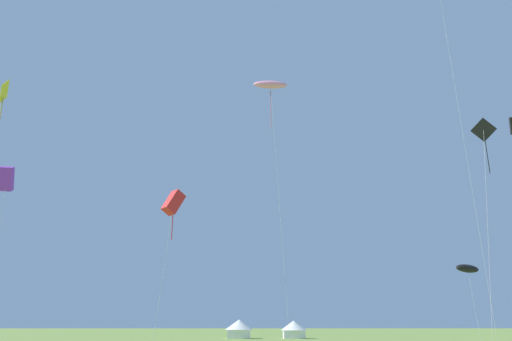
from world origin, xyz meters
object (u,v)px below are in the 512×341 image
Objects in this scene: kite_red_box at (173,203)px; festival_tent_right at (239,328)px; kite_purple_box at (6,179)px; kite_yellow_diamond at (3,97)px; festival_tent_center at (294,329)px; kite_black_parafoil at (467,269)px; kite_pink_parafoil at (270,85)px; kite_black_diamond at (484,137)px.

festival_tent_right is (3.90, 39.96, -8.82)m from kite_red_box.
kite_purple_box is 0.62× the size of kite_yellow_diamond.
kite_yellow_diamond reaches higher than festival_tent_center.
kite_purple_box is 41.44m from kite_black_parafoil.
kite_red_box is 42.60m from festival_tent_center.
festival_tent_center is at bearing 73.61° from kite_red_box.
festival_tent_right is (-22.94, 25.15, -5.81)m from kite_black_parafoil.
kite_pink_parafoil is 16.43m from kite_black_diamond.
kite_black_parafoil is 21.65m from kite_black_diamond.
kite_pink_parafoil is 42.73m from festival_tent_right.
kite_black_diamond is 49.22m from festival_tent_right.
kite_purple_box reaches higher than kite_red_box.
kite_pink_parafoil reaches higher than kite_black_diamond.
kite_yellow_diamond reaches higher than kite_purple_box.
kite_red_box reaches higher than kite_black_parafoil.
kite_red_box is at bearing 13.67° from kite_yellow_diamond.
festival_tent_center is (-8.52, 44.84, -12.08)m from kite_black_diamond.
festival_tent_center is at bearing 82.92° from kite_pink_parafoil.
kite_purple_box is 1.01× the size of kite_red_box.
festival_tent_right is at bearing 70.04° from kite_yellow_diamond.
kite_yellow_diamond is 51.23m from festival_tent_center.
kite_red_box is 1.44× the size of kite_black_parafoil.
kite_black_diamond is at bearing -79.24° from festival_tent_center.
kite_pink_parafoil is 5.24× the size of festival_tent_right.
kite_yellow_diamond is at bearing 176.33° from kite_black_diamond.
kite_black_diamond is at bearing -108.42° from kite_black_parafoil.
festival_tent_center is (11.76, 39.96, -8.91)m from kite_red_box.
kite_purple_box is at bearing -179.87° from kite_black_diamond.
kite_black_parafoil is at bearing 33.23° from kite_pink_parafoil.
kite_black_diamond reaches higher than festival_tent_right.
kite_purple_box is 29.86m from kite_black_diamond.
kite_purple_box is at bearing -157.63° from kite_pink_parafoil.
kite_black_diamond reaches higher than kite_red_box.
kite_purple_box reaches higher than kite_black_parafoil.
kite_black_diamond is 47.22m from festival_tent_center.
festival_tent_center is (-15.08, 25.15, -5.90)m from kite_black_parafoil.
festival_tent_right is (-3.12, 38.13, -19.02)m from kite_pink_parafoil.
festival_tent_center is (7.86, 0.00, -0.09)m from festival_tent_right.
kite_black_parafoil reaches higher than festival_tent_center.
kite_purple_box is 47.72m from festival_tent_right.
kite_pink_parafoil is 27.12m from kite_black_parafoil.
kite_pink_parafoil is (18.66, 4.66, 3.43)m from kite_yellow_diamond.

